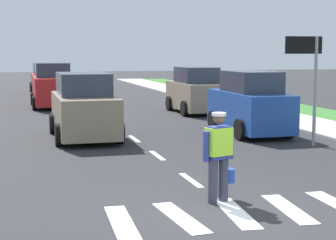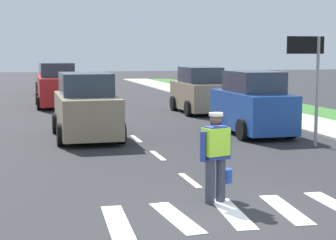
{
  "view_description": "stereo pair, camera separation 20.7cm",
  "coord_description": "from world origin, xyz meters",
  "px_view_note": "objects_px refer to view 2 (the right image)",
  "views": [
    {
      "loc": [
        -3.61,
        -8.68,
        2.78
      ],
      "look_at": [
        -0.02,
        4.54,
        1.1
      ],
      "focal_mm": 60.29,
      "sensor_mm": 36.0,
      "label": 1
    },
    {
      "loc": [
        -3.41,
        -8.73,
        2.78
      ],
      "look_at": [
        -0.02,
        4.54,
        1.1
      ],
      "focal_mm": 60.29,
      "sensor_mm": 36.0,
      "label": 2
    }
  ],
  "objects_px": {
    "car_parked_far": "(200,92)",
    "car_oncoming_third": "(52,79)",
    "car_parked_curbside": "(252,105)",
    "lane_direction_sign": "(310,64)",
    "car_oncoming_second": "(57,86)",
    "road_worker": "(216,153)",
    "car_oncoming_lead": "(86,108)"
  },
  "relations": [
    {
      "from": "car_parked_far",
      "to": "car_oncoming_third",
      "type": "xyz_separation_m",
      "value": [
        -5.86,
        14.2,
        -0.04
      ]
    },
    {
      "from": "car_parked_curbside",
      "to": "lane_direction_sign",
      "type": "bearing_deg",
      "value": -77.54
    },
    {
      "from": "car_parked_far",
      "to": "car_oncoming_third",
      "type": "relative_size",
      "value": 0.94
    },
    {
      "from": "lane_direction_sign",
      "to": "car_parked_far",
      "type": "relative_size",
      "value": 0.81
    },
    {
      "from": "car_oncoming_second",
      "to": "car_parked_curbside",
      "type": "distance_m",
      "value": 12.57
    },
    {
      "from": "road_worker",
      "to": "car_oncoming_second",
      "type": "height_order",
      "value": "car_oncoming_second"
    },
    {
      "from": "lane_direction_sign",
      "to": "car_oncoming_lead",
      "type": "height_order",
      "value": "lane_direction_sign"
    },
    {
      "from": "car_oncoming_second",
      "to": "car_oncoming_lead",
      "type": "xyz_separation_m",
      "value": [
        0.31,
        -10.64,
        -0.05
      ]
    },
    {
      "from": "car_parked_far",
      "to": "car_parked_curbside",
      "type": "xyz_separation_m",
      "value": [
        -0.26,
        -6.7,
        0.02
      ]
    },
    {
      "from": "car_oncoming_third",
      "to": "car_oncoming_lead",
      "type": "xyz_separation_m",
      "value": [
        0.1,
        -20.38,
        0.05
      ]
    },
    {
      "from": "car_parked_curbside",
      "to": "car_oncoming_second",
      "type": "bearing_deg",
      "value": 117.48
    },
    {
      "from": "lane_direction_sign",
      "to": "car_parked_far",
      "type": "bearing_deg",
      "value": 92.1
    },
    {
      "from": "car_parked_far",
      "to": "car_oncoming_second",
      "type": "bearing_deg",
      "value": 143.69
    },
    {
      "from": "lane_direction_sign",
      "to": "car_oncoming_lead",
      "type": "distance_m",
      "value": 7.07
    },
    {
      "from": "car_parked_curbside",
      "to": "car_parked_far",
      "type": "bearing_deg",
      "value": 87.75
    },
    {
      "from": "car_oncoming_lead",
      "to": "car_parked_curbside",
      "type": "height_order",
      "value": "car_parked_curbside"
    },
    {
      "from": "road_worker",
      "to": "lane_direction_sign",
      "type": "xyz_separation_m",
      "value": [
        4.63,
        5.14,
        1.48
      ]
    },
    {
      "from": "lane_direction_sign",
      "to": "car_oncoming_lead",
      "type": "bearing_deg",
      "value": 151.84
    },
    {
      "from": "car_oncoming_second",
      "to": "car_parked_far",
      "type": "bearing_deg",
      "value": -36.31
    },
    {
      "from": "car_oncoming_second",
      "to": "car_oncoming_third",
      "type": "relative_size",
      "value": 1.04
    },
    {
      "from": "road_worker",
      "to": "car_parked_curbside",
      "type": "height_order",
      "value": "car_parked_curbside"
    },
    {
      "from": "road_worker",
      "to": "car_oncoming_lead",
      "type": "height_order",
      "value": "car_oncoming_lead"
    },
    {
      "from": "car_oncoming_lead",
      "to": "lane_direction_sign",
      "type": "bearing_deg",
      "value": -28.16
    },
    {
      "from": "lane_direction_sign",
      "to": "car_oncoming_third",
      "type": "bearing_deg",
      "value": 104.7
    },
    {
      "from": "car_oncoming_third",
      "to": "car_parked_curbside",
      "type": "bearing_deg",
      "value": -75.01
    },
    {
      "from": "road_worker",
      "to": "car_oncoming_third",
      "type": "xyz_separation_m",
      "value": [
        -1.58,
        28.79,
        -0.01
      ]
    },
    {
      "from": "car_parked_curbside",
      "to": "road_worker",
      "type": "bearing_deg",
      "value": -116.96
    },
    {
      "from": "car_oncoming_second",
      "to": "car_oncoming_lead",
      "type": "bearing_deg",
      "value": -88.35
    },
    {
      "from": "car_oncoming_third",
      "to": "car_oncoming_lead",
      "type": "relative_size",
      "value": 0.98
    },
    {
      "from": "car_oncoming_lead",
      "to": "car_parked_curbside",
      "type": "relative_size",
      "value": 1.08
    },
    {
      "from": "road_worker",
      "to": "car_oncoming_third",
      "type": "relative_size",
      "value": 0.4
    },
    {
      "from": "lane_direction_sign",
      "to": "car_parked_curbside",
      "type": "bearing_deg",
      "value": 102.46
    }
  ]
}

